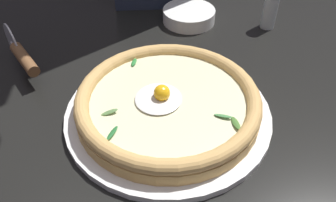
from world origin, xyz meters
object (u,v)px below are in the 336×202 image
pizza (168,101)px  pizza_cutter (21,54)px  side_bowl (189,16)px  pepper_shaker (270,8)px

pizza → pizza_cutter: 0.30m
side_bowl → pepper_shaker: size_ratio=1.31×
side_bowl → pepper_shaker: 0.18m
side_bowl → pizza: bearing=-2.6°
pizza → pizza_cutter: size_ratio=2.40×
side_bowl → pizza_cutter: pizza_cutter is taller
pizza → side_bowl: pizza is taller
pizza_cutter → pepper_shaker: pepper_shaker is taller
pizza → pizza_cutter: (-0.09, -0.29, 0.01)m
pepper_shaker → pizza: bearing=-31.8°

